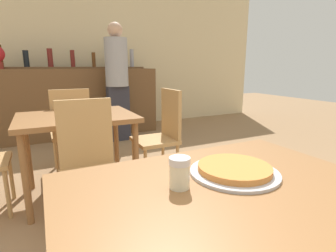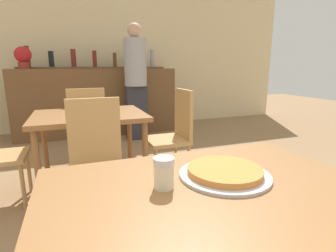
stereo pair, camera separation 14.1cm
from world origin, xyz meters
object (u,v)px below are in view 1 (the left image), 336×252
(pizza_tray, at_px, (234,170))
(cheese_shaker, at_px, (180,172))
(chair_far_side_back, at_px, (71,127))
(person_standing, at_px, (117,78))
(chair_far_side_front, at_px, (89,159))
(chair_far_side_right, at_px, (162,130))

(pizza_tray, distance_m, cheese_shaker, 0.25)
(chair_far_side_back, relative_size, person_standing, 0.52)
(chair_far_side_front, relative_size, person_standing, 0.52)
(chair_far_side_right, bearing_deg, chair_far_side_front, -56.44)
(chair_far_side_right, height_order, cheese_shaker, chair_far_side_right)
(chair_far_side_front, distance_m, person_standing, 2.35)
(chair_far_side_back, relative_size, pizza_tray, 2.65)
(pizza_tray, distance_m, person_standing, 3.24)
(chair_far_side_front, bearing_deg, chair_far_side_back, 90.00)
(chair_far_side_back, relative_size, chair_far_side_right, 1.00)
(pizza_tray, relative_size, cheese_shaker, 3.14)
(chair_far_side_back, relative_size, cheese_shaker, 8.31)
(cheese_shaker, bearing_deg, chair_far_side_back, 93.71)
(chair_far_side_front, bearing_deg, pizza_tray, -69.52)
(chair_far_side_right, height_order, person_standing, person_standing)
(chair_far_side_front, bearing_deg, cheese_shaker, -82.51)
(chair_far_side_front, relative_size, chair_far_side_right, 1.00)
(chair_far_side_back, height_order, person_standing, person_standing)
(pizza_tray, xyz_separation_m, person_standing, (0.43, 3.20, 0.22))
(chair_far_side_back, bearing_deg, person_standing, -126.93)
(person_standing, bearing_deg, chair_far_side_back, -126.93)
(pizza_tray, bearing_deg, cheese_shaker, -177.81)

